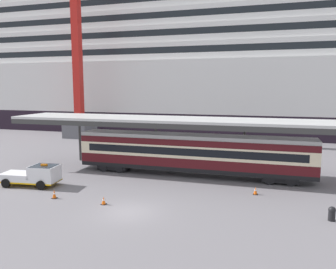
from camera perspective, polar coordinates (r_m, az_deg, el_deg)
name	(u,v)px	position (r m, az deg, el deg)	size (l,w,h in m)	color
ground_plane	(128,212)	(24.32, -6.79, -12.94)	(400.00, 400.00, 0.00)	slate
cruise_ship	(164,60)	(72.86, -0.71, 12.54)	(146.22, 25.08, 41.40)	black
platform_canopy	(193,121)	(33.01, 4.35, 2.29)	(38.40, 5.95, 5.62)	silver
train_carriage	(192,153)	(33.07, 4.15, -3.11)	(22.99, 2.81, 4.11)	black
service_truck	(35,175)	(32.11, -21.72, -6.42)	(5.39, 2.69, 2.02)	white
traffic_cone_near	(104,201)	(25.92, -10.92, -10.99)	(0.36, 0.36, 0.61)	black
traffic_cone_mid	(54,194)	(28.24, -18.81, -9.60)	(0.36, 0.36, 0.69)	black
traffic_cone_far	(255,191)	(28.61, 14.67, -9.26)	(0.36, 0.36, 0.63)	black
dockside_crane	(78,47)	(60.48, -15.05, 14.21)	(9.45, 4.40, 52.21)	#595960
quay_bollard	(332,213)	(24.95, 26.13, -11.93)	(0.48, 0.48, 0.96)	black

